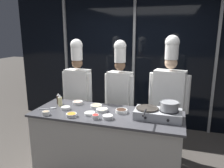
% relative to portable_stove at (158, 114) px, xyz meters
% --- Properties ---
extents(window_wall_back, '(5.49, 0.09, 2.70)m').
position_rel_portable_stove_xyz_m(window_wall_back, '(-0.68, 1.81, 0.40)').
color(window_wall_back, black).
rests_on(window_wall_back, ground_plane).
extents(demo_counter, '(2.05, 0.77, 0.89)m').
position_rel_portable_stove_xyz_m(demo_counter, '(-0.68, -0.01, -0.50)').
color(demo_counter, beige).
rests_on(demo_counter, ground_plane).
extents(portable_stove, '(0.59, 0.33, 0.12)m').
position_rel_portable_stove_xyz_m(portable_stove, '(0.00, 0.00, 0.00)').
color(portable_stove, '#B2B5BA').
rests_on(portable_stove, demo_counter).
extents(frying_pan, '(0.29, 0.51, 0.04)m').
position_rel_portable_stove_xyz_m(frying_pan, '(-0.14, -0.00, 0.08)').
color(frying_pan, '#38332D').
rests_on(frying_pan, portable_stove).
extents(stock_pot, '(0.25, 0.23, 0.11)m').
position_rel_portable_stove_xyz_m(stock_pot, '(0.14, 0.00, 0.12)').
color(stock_pot, '#93969B').
rests_on(stock_pot, portable_stove).
extents(squeeze_bottle_oil, '(0.06, 0.06, 0.17)m').
position_rel_portable_stove_xyz_m(squeeze_bottle_oil, '(-1.44, 0.06, 0.02)').
color(squeeze_bottle_oil, beige).
rests_on(squeeze_bottle_oil, demo_counter).
extents(squeeze_bottle_soy, '(0.06, 0.06, 0.17)m').
position_rel_portable_stove_xyz_m(squeeze_bottle_soy, '(-1.51, 0.14, 0.02)').
color(squeeze_bottle_soy, '#332319').
rests_on(squeeze_bottle_soy, demo_counter).
extents(prep_bowl_soy_glaze, '(0.17, 0.17, 0.05)m').
position_rel_portable_stove_xyz_m(prep_bowl_soy_glaze, '(-0.49, 0.06, -0.03)').
color(prep_bowl_soy_glaze, white).
rests_on(prep_bowl_soy_glaze, demo_counter).
extents(prep_bowl_ginger, '(0.17, 0.17, 0.04)m').
position_rel_portable_stove_xyz_m(prep_bowl_ginger, '(-0.90, 0.16, -0.04)').
color(prep_bowl_ginger, white).
rests_on(prep_bowl_ginger, demo_counter).
extents(prep_bowl_carrots, '(0.14, 0.14, 0.04)m').
position_rel_portable_stove_xyz_m(prep_bowl_carrots, '(-1.08, -0.27, -0.03)').
color(prep_bowl_carrots, white).
rests_on(prep_bowl_carrots, demo_counter).
extents(prep_bowl_bean_sprouts, '(0.13, 0.13, 0.04)m').
position_rel_portable_stove_xyz_m(prep_bowl_bean_sprouts, '(-1.29, -0.05, -0.03)').
color(prep_bowl_bean_sprouts, white).
rests_on(prep_bowl_bean_sprouts, demo_counter).
extents(prep_bowl_rice, '(0.14, 0.14, 0.05)m').
position_rel_portable_stove_xyz_m(prep_bowl_rice, '(-0.60, -0.20, -0.03)').
color(prep_bowl_rice, white).
rests_on(prep_bowl_rice, demo_counter).
extents(prep_bowl_bell_pepper, '(0.09, 0.09, 0.06)m').
position_rel_portable_stove_xyz_m(prep_bowl_bell_pepper, '(-0.75, -0.25, -0.03)').
color(prep_bowl_bell_pepper, white).
rests_on(prep_bowl_bell_pepper, demo_counter).
extents(prep_bowl_shrimp, '(0.16, 0.16, 0.04)m').
position_rel_portable_stove_xyz_m(prep_bowl_shrimp, '(-1.23, 0.22, -0.03)').
color(prep_bowl_shrimp, white).
rests_on(prep_bowl_shrimp, demo_counter).
extents(prep_bowl_noodles, '(0.16, 0.16, 0.04)m').
position_rel_portable_stove_xyz_m(prep_bowl_noodles, '(-0.77, 0.03, -0.04)').
color(prep_bowl_noodles, white).
rests_on(prep_bowl_noodles, demo_counter).
extents(prep_bowl_mushrooms, '(0.10, 0.10, 0.05)m').
position_rel_portable_stove_xyz_m(prep_bowl_mushrooms, '(-1.43, -0.32, -0.03)').
color(prep_bowl_mushrooms, white).
rests_on(prep_bowl_mushrooms, demo_counter).
extents(prep_bowl_garlic, '(0.15, 0.15, 0.04)m').
position_rel_portable_stove_xyz_m(prep_bowl_garlic, '(-0.88, -0.14, -0.04)').
color(prep_bowl_garlic, white).
rests_on(prep_bowl_garlic, demo_counter).
extents(serving_spoon_slotted, '(0.23, 0.16, 0.02)m').
position_rel_portable_stove_xyz_m(serving_spoon_slotted, '(-1.50, -0.08, -0.05)').
color(serving_spoon_slotted, '#B2B5BA').
rests_on(serving_spoon_slotted, demo_counter).
extents(chef_head, '(0.54, 0.24, 1.86)m').
position_rel_portable_stove_xyz_m(chef_head, '(-1.41, 0.61, 0.11)').
color(chef_head, '#4C4C51').
rests_on(chef_head, ground_plane).
extents(chef_sous, '(0.51, 0.27, 1.85)m').
position_rel_portable_stove_xyz_m(chef_sous, '(-0.70, 0.72, 0.11)').
color(chef_sous, '#4C4C51').
rests_on(chef_sous, ground_plane).
extents(chef_line, '(0.61, 0.30, 1.92)m').
position_rel_portable_stove_xyz_m(chef_line, '(0.10, 0.67, 0.13)').
color(chef_line, '#232326').
rests_on(chef_line, ground_plane).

